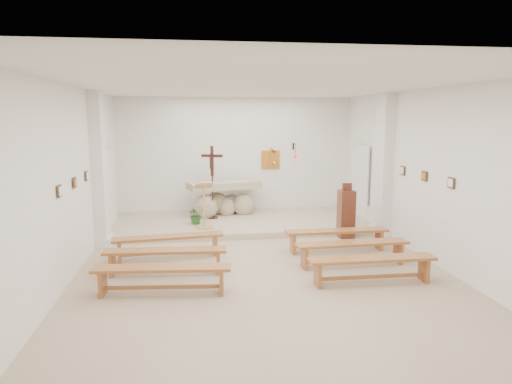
{
  "coord_description": "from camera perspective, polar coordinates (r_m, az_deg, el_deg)",
  "views": [
    {
      "loc": [
        -1.27,
        -8.59,
        2.93
      ],
      "look_at": [
        0.14,
        1.6,
        1.23
      ],
      "focal_mm": 32.0,
      "sensor_mm": 36.0,
      "label": 1
    }
  ],
  "objects": [
    {
      "name": "gold_wall_relief",
      "position": [
        13.81,
        1.82,
        4.07
      ],
      "size": [
        0.55,
        0.04,
        0.55
      ],
      "primitive_type": "cube",
      "color": "gold",
      "rests_on": "wall_back"
    },
    {
      "name": "bench_right_third",
      "position": [
        8.41,
        14.29,
        -8.72
      ],
      "size": [
        2.28,
        0.37,
        0.48
      ],
      "rotation": [
        0.0,
        0.0,
        -0.0
      ],
      "color": "#9B522D",
      "rests_on": "ground"
    },
    {
      "name": "bench_left_front",
      "position": [
        9.75,
        -10.91,
        -6.07
      ],
      "size": [
        2.31,
        0.63,
        0.48
      ],
      "rotation": [
        0.0,
        0.0,
        0.12
      ],
      "color": "#9B522D",
      "rests_on": "ground"
    },
    {
      "name": "station_frame_left_front",
      "position": [
        8.19,
        -23.37,
        0.1
      ],
      "size": [
        0.03,
        0.2,
        0.2
      ],
      "primitive_type": "cube",
      "color": "#442F1E",
      "rests_on": "wall_left"
    },
    {
      "name": "station_frame_left_mid",
      "position": [
        9.14,
        -21.73,
        1.1
      ],
      "size": [
        0.03,
        0.2,
        0.2
      ],
      "primitive_type": "cube",
      "color": "#442F1E",
      "rests_on": "wall_left"
    },
    {
      "name": "wall_back",
      "position": [
        13.69,
        -2.54,
        4.44
      ],
      "size": [
        7.0,
        0.02,
        3.5
      ],
      "primitive_type": "cube",
      "color": "white",
      "rests_on": "ground"
    },
    {
      "name": "bench_right_front",
      "position": [
        10.21,
        10.06,
        -5.34
      ],
      "size": [
        2.28,
        0.39,
        0.48
      ],
      "rotation": [
        0.0,
        0.0,
        0.01
      ],
      "color": "#9B522D",
      "rests_on": "ground"
    },
    {
      "name": "bench_left_second",
      "position": [
        8.79,
        -11.24,
        -7.81
      ],
      "size": [
        2.3,
        0.51,
        0.48
      ],
      "rotation": [
        0.0,
        0.0,
        -0.06
      ],
      "color": "#9B522D",
      "rests_on": "ground"
    },
    {
      "name": "wall_left",
      "position": [
        8.95,
        -22.17,
        1.11
      ],
      "size": [
        0.02,
        10.0,
        3.5
      ],
      "primitive_type": "cube",
      "color": "white",
      "rests_on": "ground"
    },
    {
      "name": "bench_left_third",
      "position": [
        7.84,
        -11.66,
        -9.96
      ],
      "size": [
        2.3,
        0.58,
        0.48
      ],
      "rotation": [
        0.0,
        0.0,
        -0.09
      ],
      "color": "#9B522D",
      "rests_on": "ground"
    },
    {
      "name": "sanctuary_platform",
      "position": [
        12.49,
        -1.85,
        -3.83
      ],
      "size": [
        6.98,
        3.0,
        0.15
      ],
      "primitive_type": "cube",
      "color": "beige",
      "rests_on": "ground"
    },
    {
      "name": "station_frame_right_front",
      "position": [
        9.2,
        23.21,
        1.06
      ],
      "size": [
        0.03,
        0.2,
        0.2
      ],
      "primitive_type": "cube",
      "color": "#442F1E",
      "rests_on": "wall_right"
    },
    {
      "name": "ceiling",
      "position": [
        8.7,
        0.54,
        13.07
      ],
      "size": [
        7.0,
        10.0,
        0.02
      ],
      "primitive_type": "cube",
      "color": "silver",
      "rests_on": "wall_back"
    },
    {
      "name": "station_frame_left_rear",
      "position": [
        10.11,
        -20.4,
        1.92
      ],
      "size": [
        0.03,
        0.2,
        0.2
      ],
      "primitive_type": "cube",
      "color": "#442F1E",
      "rests_on": "wall_left"
    },
    {
      "name": "sanctuary_lamp",
      "position": [
        13.69,
        4.9,
        4.66
      ],
      "size": [
        0.11,
        0.36,
        0.44
      ],
      "color": "black",
      "rests_on": "wall_back"
    },
    {
      "name": "station_frame_right_mid",
      "position": [
        10.06,
        20.3,
        1.89
      ],
      "size": [
        0.03,
        0.2,
        0.2
      ],
      "primitive_type": "cube",
      "color": "#442F1E",
      "rests_on": "wall_right"
    },
    {
      "name": "radiator_right",
      "position": [
        12.52,
        14.39,
        -3.18
      ],
      "size": [
        0.1,
        0.85,
        0.52
      ],
      "primitive_type": "cube",
      "color": "silver",
      "rests_on": "ground"
    },
    {
      "name": "radiator_left",
      "position": [
        11.8,
        -18.26,
        -4.12
      ],
      "size": [
        0.1,
        0.85,
        0.52
      ],
      "primitive_type": "cube",
      "color": "silver",
      "rests_on": "ground"
    },
    {
      "name": "potted_plant",
      "position": [
        12.08,
        -7.49,
        -2.81
      ],
      "size": [
        0.57,
        0.54,
        0.49
      ],
      "primitive_type": "imported",
      "rotation": [
        0.0,
        0.0,
        0.46
      ],
      "color": "#265823",
      "rests_on": "sanctuary_platform"
    },
    {
      "name": "lectern",
      "position": [
        11.5,
        -6.52,
        -1.64
      ],
      "size": [
        0.49,
        0.44,
        1.2
      ],
      "rotation": [
        0.0,
        0.0,
        0.23
      ],
      "color": "tan",
      "rests_on": "sanctuary_platform"
    },
    {
      "name": "crucifix_stand",
      "position": [
        12.51,
        -5.49,
        1.9
      ],
      "size": [
        0.59,
        0.26,
        2.0
      ],
      "rotation": [
        0.0,
        0.0,
        -0.35
      ],
      "color": "#331810",
      "rests_on": "sanctuary_platform"
    },
    {
      "name": "pilaster_right",
      "position": [
        11.63,
        15.71,
        3.21
      ],
      "size": [
        0.26,
        0.55,
        3.5
      ],
      "primitive_type": "cube",
      "color": "white",
      "rests_on": "ground"
    },
    {
      "name": "ground",
      "position": [
        9.17,
        0.5,
        -9.26
      ],
      "size": [
        7.0,
        10.0,
        0.0
      ],
      "primitive_type": "cube",
      "color": "tan",
      "rests_on": "ground"
    },
    {
      "name": "donation_pedestal",
      "position": [
        11.36,
        11.19,
        -2.66
      ],
      "size": [
        0.37,
        0.37,
        1.35
      ],
      "rotation": [
        0.0,
        0.0,
        0.01
      ],
      "color": "brown",
      "rests_on": "ground"
    },
    {
      "name": "pilaster_left",
      "position": [
        10.86,
        -19.0,
        2.64
      ],
      "size": [
        0.26,
        0.55,
        3.5
      ],
      "primitive_type": "cube",
      "color": "white",
      "rests_on": "ground"
    },
    {
      "name": "wall_right",
      "position": [
        9.89,
        20.95,
        1.91
      ],
      "size": [
        0.02,
        10.0,
        3.5
      ],
      "primitive_type": "cube",
      "color": "white",
      "rests_on": "ground"
    },
    {
      "name": "station_frame_right_rear",
      "position": [
        10.95,
        17.85,
        2.59
      ],
      "size": [
        0.03,
        0.2,
        0.2
      ],
      "primitive_type": "cube",
      "color": "#442F1E",
      "rests_on": "wall_right"
    },
    {
      "name": "bench_right_second",
      "position": [
        9.3,
        11.96,
        -6.87
      ],
      "size": [
        2.29,
        0.46,
        0.48
      ],
      "rotation": [
        0.0,
        0.0,
        0.04
      ],
      "color": "#9B522D",
      "rests_on": "ground"
    },
    {
      "name": "altar",
      "position": [
        13.09,
        -4.1,
        -1.11
      ],
      "size": [
        2.16,
        1.26,
        1.05
      ],
      "rotation": [
        0.0,
        0.0,
        0.25
      ],
      "color": "#C3B994",
      "rests_on": "sanctuary_platform"
    }
  ]
}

